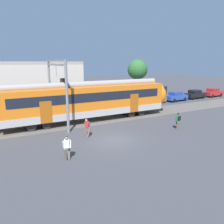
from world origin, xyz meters
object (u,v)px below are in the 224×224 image
commuter_train (2,108)px  parked_car_grey (153,98)px  pedestrian_white (67,146)px  parked_car_blue (176,96)px  parked_car_red (213,92)px  parked_car_black (195,94)px  pedestrian_red (87,126)px  pedestrian_green (178,120)px

commuter_train → parked_car_grey: 21.81m
pedestrian_white → parked_car_blue: bearing=30.1°
parked_car_red → pedestrian_white: bearing=-157.5°
parked_car_blue → parked_car_black: (4.84, 0.27, 0.00)m
pedestrian_white → parked_car_grey: pedestrian_white is taller
commuter_train → pedestrian_red: (6.16, -5.11, -1.26)m
parked_car_grey → pedestrian_red: bearing=-147.3°
parked_car_blue → pedestrian_green: bearing=-134.1°
pedestrian_white → parked_car_red: 34.95m
commuter_train → pedestrian_green: (14.53, -7.27, -1.26)m
pedestrian_green → parked_car_black: size_ratio=0.41×
pedestrian_white → parked_car_black: bearing=26.0°
commuter_train → parked_car_red: bearing=7.6°
parked_car_red → parked_car_blue: bearing=-178.5°
pedestrian_white → commuter_train: bearing=110.8°
pedestrian_green → parked_car_blue: size_ratio=0.41×
parked_car_blue → parked_car_red: bearing=1.5°
parked_car_blue → parked_car_red: same height
pedestrian_white → parked_car_blue: pedestrian_white is taller
parked_car_red → parked_car_grey: bearing=-179.4°
pedestrian_white → parked_car_blue: 26.17m
parked_car_grey → parked_car_black: size_ratio=1.00×
commuter_train → parked_car_grey: commuter_train is taller
pedestrian_white → pedestrian_green: size_ratio=1.00×
commuter_train → parked_car_red: (35.58, 4.73, -1.47)m
parked_car_black → parked_car_red: (4.80, -0.02, 0.00)m
pedestrian_white → parked_car_black: pedestrian_white is taller
commuter_train → pedestrian_green: commuter_train is taller
commuter_train → parked_car_grey: bearing=12.2°
pedestrian_red → parked_car_grey: size_ratio=0.41×
pedestrian_red → parked_car_blue: size_ratio=0.41×
pedestrian_red → parked_car_black: pedestrian_red is taller
parked_car_blue → parked_car_red: size_ratio=1.01×
commuter_train → pedestrian_green: 16.30m
pedestrian_white → pedestrian_red: 4.57m
commuter_train → pedestrian_red: 8.10m
pedestrian_white → parked_car_black: size_ratio=0.41×
parked_car_blue → commuter_train: bearing=-170.2°
commuter_train → parked_car_black: bearing=8.8°
pedestrian_green → parked_car_black: bearing=36.5°
pedestrian_green → commuter_train: bearing=153.4°
parked_car_grey → parked_car_red: bearing=0.6°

